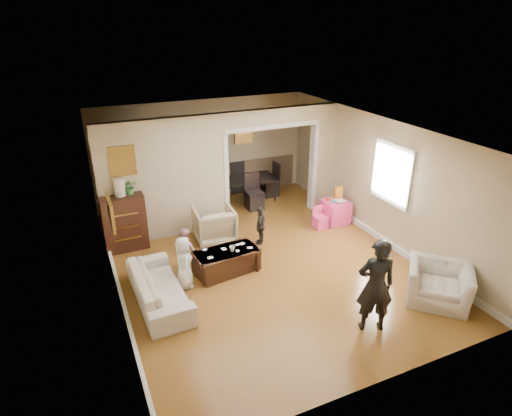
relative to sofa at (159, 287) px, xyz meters
name	(u,v)px	position (x,y,z in m)	size (l,w,h in m)	color
floor	(260,260)	(2.12, 0.53, -0.28)	(7.00, 7.00, 0.00)	olive
partition_left	(165,180)	(0.74, 2.33, 1.02)	(2.75, 0.18, 2.60)	#BEB08B
partition_right	(322,157)	(4.59, 2.33, 1.02)	(0.55, 0.18, 2.60)	#BEB08B
partition_header	(272,116)	(3.22, 2.33, 2.15)	(2.22, 0.18, 0.35)	#BEB08B
window_pane	(392,174)	(4.85, 0.13, 1.27)	(0.03, 0.95, 1.10)	white
framed_art_partition	(122,161)	(-0.08, 2.23, 1.57)	(0.45, 0.03, 0.55)	brown
framed_art_sofa_wall	(110,212)	(-0.59, -0.07, 1.52)	(0.03, 0.55, 0.40)	brown
framed_art_alcove	(244,132)	(3.22, 3.97, 1.42)	(0.45, 0.03, 0.55)	brown
sofa	(159,287)	(0.00, 0.00, 0.00)	(1.90, 0.74, 0.55)	beige
armchair_back	(214,225)	(1.56, 1.67, 0.10)	(0.81, 0.84, 0.76)	tan
armchair_front	(439,284)	(4.31, -1.90, 0.05)	(1.01, 0.88, 0.65)	beige
dresser	(124,222)	(-0.22, 2.14, 0.31)	(0.86, 0.48, 1.18)	#361710
table_lamp	(119,187)	(-0.22, 2.14, 1.08)	(0.22, 0.22, 0.36)	beige
potted_plant	(130,187)	(-0.02, 2.14, 1.06)	(0.28, 0.25, 0.32)	#397132
coffee_table	(227,261)	(1.36, 0.41, -0.06)	(1.18, 0.59, 0.44)	#331B10
coffee_cup	(232,249)	(1.46, 0.36, 0.21)	(0.11, 0.11, 0.10)	beige
play_table	(335,212)	(4.43, 1.37, -0.01)	(0.56, 0.56, 0.54)	#EB3E85
cereal_box	(338,193)	(4.55, 1.47, 0.41)	(0.20, 0.07, 0.30)	yellow
cyan_cup	(333,201)	(4.33, 1.32, 0.30)	(0.08, 0.08, 0.08)	#29AECD
toy_block	(329,199)	(4.31, 1.49, 0.28)	(0.08, 0.06, 0.05)	red
play_bowl	(341,202)	(4.48, 1.25, 0.29)	(0.22, 0.22, 0.05)	white
dining_table	(244,189)	(3.03, 3.51, 0.01)	(1.64, 0.91, 0.58)	black
adult_person	(376,286)	(2.83, -2.03, 0.50)	(0.57, 0.37, 1.55)	black
child_kneel_a	(184,262)	(0.51, 0.26, 0.21)	(0.47, 0.31, 0.97)	silver
child_kneel_b	(185,251)	(0.66, 0.71, 0.18)	(0.44, 0.34, 0.91)	#C67C90
child_toddler	(261,225)	(2.41, 1.16, 0.14)	(0.49, 0.20, 0.84)	black
craft_papers	(229,249)	(1.44, 0.45, 0.17)	(0.91, 0.42, 0.00)	white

